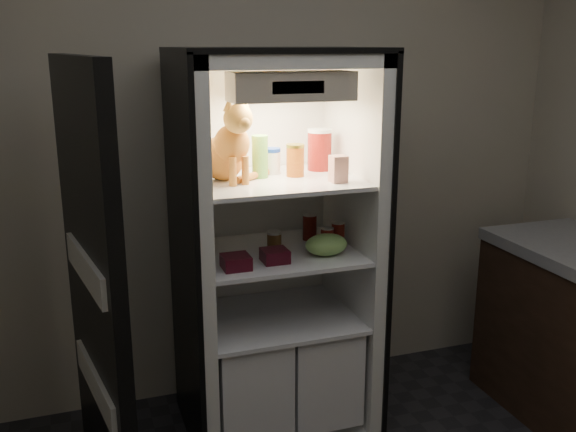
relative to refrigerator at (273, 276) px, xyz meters
name	(u,v)px	position (x,y,z in m)	size (l,w,h in m)	color
room_shell	(432,152)	(0.00, -1.38, 0.83)	(3.60, 3.60, 3.60)	white
refrigerator	(273,276)	(0.00, 0.00, 0.00)	(0.90, 0.72, 1.88)	white
fridge_door	(95,295)	(-0.84, -0.29, 0.12)	(0.20, 0.87, 1.85)	black
tabby_cat	(228,149)	(-0.22, -0.04, 0.64)	(0.35, 0.38, 0.39)	#C76319
parmesan_shaker	(260,157)	(-0.06, -0.02, 0.60)	(0.08, 0.08, 0.20)	green
mayo_tub	(271,161)	(0.01, 0.05, 0.56)	(0.09, 0.09, 0.12)	white
salsa_jar	(295,160)	(0.10, -0.04, 0.57)	(0.09, 0.09, 0.15)	maroon
pepper_jar	(320,150)	(0.26, 0.07, 0.60)	(0.12, 0.12, 0.20)	#A91B16
cream_carton	(338,169)	(0.24, -0.23, 0.56)	(0.07, 0.07, 0.12)	silver
soda_can_a	(310,227)	(0.21, 0.06, 0.21)	(0.07, 0.07, 0.13)	black
soda_can_b	(338,234)	(0.31, -0.09, 0.21)	(0.06, 0.06, 0.12)	black
soda_can_c	(327,240)	(0.22, -0.15, 0.21)	(0.06, 0.06, 0.12)	black
condiment_jar	(274,241)	(-0.01, -0.06, 0.20)	(0.07, 0.07, 0.10)	#553618
grape_bag	(326,245)	(0.20, -0.19, 0.20)	(0.20, 0.15, 0.10)	#73A94F
berry_box_left	(236,262)	(-0.24, -0.24, 0.18)	(0.12, 0.12, 0.06)	#4B0C18
berry_box_right	(275,256)	(-0.05, -0.21, 0.18)	(0.12, 0.12, 0.06)	#4B0C18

